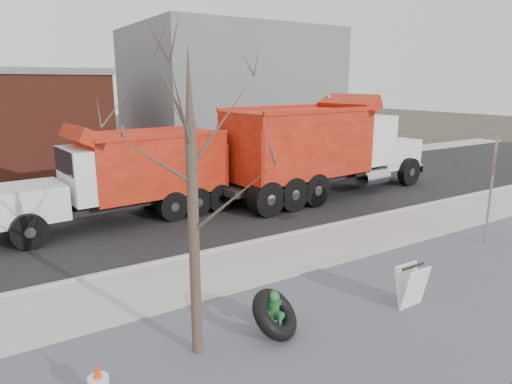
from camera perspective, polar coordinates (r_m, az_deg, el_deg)
ground at (r=11.92m, az=1.37°, el=-9.15°), size 120.00×120.00×0.00m
gravel_verge at (r=9.50m, az=13.67°, el=-15.69°), size 60.00×5.00×0.03m
sidewalk at (r=12.10m, az=0.70°, el=-8.64°), size 60.00×2.50×0.06m
curb at (r=13.12m, az=-2.43°, el=-6.73°), size 60.00×0.15×0.11m
road at (r=17.22m, az=-10.40°, el=-2.16°), size 60.00×9.40×0.02m
far_sidewalk at (r=22.47m, az=-15.94°, el=1.25°), size 60.00×2.00×0.06m
building_grey at (r=31.07m, az=-3.41°, el=12.38°), size 12.00×10.00×8.00m
bare_tree at (r=7.27m, az=-8.07°, el=3.13°), size 3.20×3.20×5.20m
fire_hydrant at (r=8.85m, az=2.18°, el=-14.88°), size 0.48×0.46×0.84m
truck_tire at (r=8.67m, az=2.36°, el=-15.03°), size 1.33×1.28×0.95m
stop_sign at (r=14.54m, az=27.51°, el=2.16°), size 0.75×0.46×3.14m
sandwich_board at (r=10.17m, az=18.86°, el=-11.08°), size 0.66×0.42×0.91m
dump_truck_red_a at (r=19.08m, az=8.37°, el=5.74°), size 10.31×3.59×4.07m
dump_truck_red_b at (r=15.85m, az=-15.78°, el=2.40°), size 7.85×2.83×3.29m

